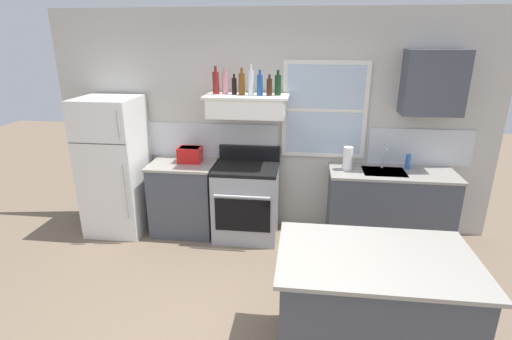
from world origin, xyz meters
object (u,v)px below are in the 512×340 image
at_px(toaster, 190,154).
at_px(dish_soap_bottle, 408,162).
at_px(stove_range, 247,201).
at_px(bottle_brown_stout, 269,87).
at_px(bottle_rose_pink, 225,83).
at_px(bottle_blue_liqueur, 260,85).
at_px(bottle_balsamic_dark, 234,86).
at_px(bottle_dark_green_wine, 278,85).
at_px(paper_towel_roll, 348,158).
at_px(bottle_amber_wine, 242,84).
at_px(bottle_clear_tall, 251,83).
at_px(kitchen_island, 371,309).
at_px(bottle_red_label_wine, 216,82).
at_px(refrigerator, 115,166).

distance_m(toaster, dish_soap_bottle, 2.59).
height_order(stove_range, bottle_brown_stout, bottle_brown_stout).
height_order(toaster, bottle_rose_pink, bottle_rose_pink).
distance_m(bottle_rose_pink, bottle_blue_liqueur, 0.42).
bearing_deg(bottle_balsamic_dark, bottle_dark_green_wine, -0.16).
bearing_deg(bottle_dark_green_wine, paper_towel_roll, -4.73).
bearing_deg(bottle_amber_wine, stove_range, -58.78).
distance_m(bottle_amber_wine, paper_towel_roll, 1.49).
bearing_deg(bottle_rose_pink, toaster, -172.81).
xyz_separation_m(bottle_clear_tall, kitchen_island, (1.16, -1.92, -1.43)).
distance_m(bottle_red_label_wine, bottle_balsamic_dark, 0.22).
height_order(refrigerator, bottle_balsamic_dark, bottle_balsamic_dark).
height_order(bottle_dark_green_wine, kitchen_island, bottle_dark_green_wine).
distance_m(refrigerator, bottle_balsamic_dark, 1.80).
bearing_deg(bottle_red_label_wine, bottle_dark_green_wine, -0.71).
relative_size(bottle_balsamic_dark, kitchen_island, 0.16).
bearing_deg(bottle_brown_stout, bottle_amber_wine, 174.27).
height_order(stove_range, bottle_amber_wine, bottle_amber_wine).
bearing_deg(bottle_red_label_wine, bottle_balsamic_dark, -2.00).
relative_size(bottle_red_label_wine, bottle_dark_green_wine, 1.12).
bearing_deg(stove_range, bottle_dark_green_wine, 16.67).
distance_m(bottle_rose_pink, kitchen_island, 2.86).
relative_size(stove_range, bottle_amber_wine, 3.63).
bearing_deg(paper_towel_roll, bottle_balsamic_dark, 176.99).
distance_m(dish_soap_bottle, kitchen_island, 2.18).
relative_size(bottle_amber_wine, bottle_brown_stout, 1.28).
relative_size(refrigerator, dish_soap_bottle, 9.46).
relative_size(bottle_balsamic_dark, bottle_brown_stout, 0.98).
height_order(bottle_red_label_wine, bottle_balsamic_dark, bottle_red_label_wine).
distance_m(stove_range, bottle_brown_stout, 1.40).
height_order(toaster, bottle_clear_tall, bottle_clear_tall).
height_order(bottle_clear_tall, bottle_brown_stout, bottle_clear_tall).
xyz_separation_m(bottle_brown_stout, paper_towel_roll, (0.92, -0.02, -0.80)).
distance_m(stove_range, bottle_red_label_wine, 1.46).
distance_m(bottle_rose_pink, paper_towel_roll, 1.66).
distance_m(bottle_brown_stout, bottle_dark_green_wine, 0.11).
xyz_separation_m(refrigerator, bottle_clear_tall, (1.70, 0.08, 1.04)).
xyz_separation_m(bottle_rose_pink, bottle_amber_wine, (0.20, -0.05, 0.00)).
bearing_deg(bottle_balsamic_dark, kitchen_island, -55.33).
bearing_deg(paper_towel_roll, refrigerator, -178.78).
distance_m(bottle_balsamic_dark, dish_soap_bottle, 2.20).
relative_size(stove_range, dish_soap_bottle, 6.06).
bearing_deg(bottle_clear_tall, toaster, 177.76).
relative_size(bottle_dark_green_wine, kitchen_island, 0.20).
bearing_deg(stove_range, bottle_blue_liqueur, 21.74).
distance_m(bottle_blue_liqueur, kitchen_island, 2.61).
bearing_deg(stove_range, bottle_clear_tall, 47.28).
xyz_separation_m(bottle_red_label_wine, paper_towel_roll, (1.55, -0.08, -0.83)).
bearing_deg(refrigerator, toaster, 6.66).
relative_size(bottle_clear_tall, dish_soap_bottle, 1.90).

